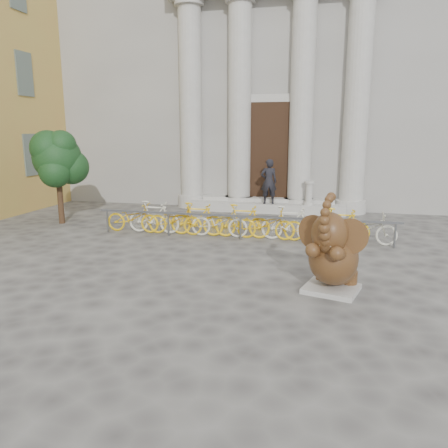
% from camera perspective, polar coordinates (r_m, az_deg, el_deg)
% --- Properties ---
extents(ground, '(80.00, 80.00, 0.00)m').
position_cam_1_polar(ground, '(8.42, -3.02, -9.57)').
color(ground, '#474442').
rests_on(ground, ground).
extents(classical_building, '(22.00, 10.70, 12.00)m').
position_cam_1_polar(classical_building, '(22.74, 7.87, 19.22)').
color(classical_building, gray).
rests_on(classical_building, ground).
extents(entrance_steps, '(6.00, 1.20, 0.36)m').
position_cam_1_polar(entrance_steps, '(17.31, 5.61, 2.27)').
color(entrance_steps, '#A8A59E').
rests_on(entrance_steps, ground).
extents(elephant_statue, '(1.31, 1.58, 2.00)m').
position_cam_1_polar(elephant_statue, '(8.73, 14.00, -4.10)').
color(elephant_statue, '#A8A59E').
rests_on(elephant_statue, ground).
extents(bike_rack, '(8.85, 0.53, 1.00)m').
position_cam_1_polar(bike_rack, '(12.87, 2.39, 0.38)').
color(bike_rack, slate).
rests_on(bike_rack, ground).
extents(tree, '(1.81, 1.65, 3.14)m').
position_cam_1_polar(tree, '(15.69, -20.90, 7.92)').
color(tree, '#332114').
rests_on(tree, ground).
extents(pedestrian, '(0.71, 0.55, 1.71)m').
position_cam_1_polar(pedestrian, '(16.81, 5.86, 5.54)').
color(pedestrian, black).
rests_on(pedestrian, entrance_steps).
extents(balustrade_post, '(0.37, 0.37, 0.92)m').
position_cam_1_polar(balustrade_post, '(16.79, 11.03, 3.88)').
color(balustrade_post, '#A8A59E').
rests_on(balustrade_post, entrance_steps).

